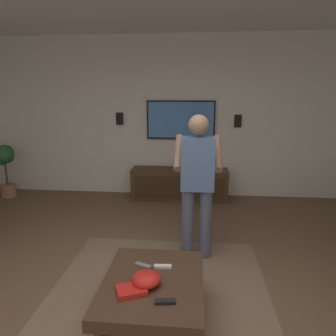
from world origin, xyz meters
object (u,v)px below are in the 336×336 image
(media_console, at_px, (179,184))
(remote_black, at_px, (165,302))
(book, at_px, (132,290))
(tv, at_px, (181,120))
(remote_white, at_px, (163,267))
(wall_speaker_right, at_px, (120,119))
(vase_round, at_px, (183,163))
(coffee_table, at_px, (153,291))
(remote_grey, at_px, (143,266))
(potted_plant_tall, at_px, (5,162))
(bowl, at_px, (146,279))
(person_standing, at_px, (197,179))
(wall_speaker_left, at_px, (238,121))

(media_console, distance_m, remote_black, 3.44)
(media_console, height_order, book, media_console)
(tv, height_order, remote_white, tv)
(wall_speaker_right, bearing_deg, book, -165.28)
(vase_round, bearing_deg, book, 176.13)
(coffee_table, xyz_separation_m, remote_grey, (0.18, 0.11, 0.12))
(wall_speaker_right, bearing_deg, remote_white, -160.61)
(potted_plant_tall, xyz_separation_m, bowl, (-3.05, -3.06, -0.21))
(remote_black, bearing_deg, person_standing, 73.00)
(person_standing, height_order, book, person_standing)
(wall_speaker_left, bearing_deg, book, 161.81)
(remote_grey, distance_m, book, 0.36)
(tv, distance_m, remote_black, 3.81)
(person_standing, relative_size, book, 7.45)
(remote_white, xyz_separation_m, remote_grey, (-0.00, 0.17, 0.00))
(media_console, height_order, wall_speaker_right, wall_speaker_right)
(tv, bearing_deg, media_console, -0.00)
(person_standing, height_order, remote_white, person_standing)
(bowl, bearing_deg, tv, -1.29)
(remote_white, relative_size, remote_black, 1.00)
(tv, height_order, book, tv)
(potted_plant_tall, bearing_deg, wall_speaker_right, -77.79)
(vase_round, xyz_separation_m, wall_speaker_left, (0.25, -0.95, 0.73))
(wall_speaker_left, distance_m, wall_speaker_right, 2.12)
(tv, xyz_separation_m, bowl, (-3.48, 0.08, -0.95))
(media_console, distance_m, bowl, 3.24)
(remote_white, bearing_deg, tv, -93.70)
(person_standing, relative_size, remote_black, 10.93)
(tv, bearing_deg, wall_speaker_right, -90.68)
(potted_plant_tall, bearing_deg, coffee_table, -133.92)
(remote_black, relative_size, wall_speaker_right, 0.68)
(coffee_table, distance_m, remote_grey, 0.24)
(media_console, distance_m, vase_round, 0.39)
(potted_plant_tall, bearing_deg, tv, -82.31)
(book, relative_size, wall_speaker_right, 1.00)
(person_standing, distance_m, remote_black, 1.52)
(tv, height_order, person_standing, tv)
(coffee_table, xyz_separation_m, person_standing, (1.14, -0.34, 0.64))
(media_console, height_order, bowl, media_console)
(media_console, bearing_deg, wall_speaker_left, 104.16)
(person_standing, distance_m, wall_speaker_left, 2.43)
(book, bearing_deg, remote_white, 38.27)
(media_console, relative_size, remote_grey, 11.33)
(remote_white, distance_m, vase_round, 3.00)
(remote_black, bearing_deg, wall_speaker_left, 67.82)
(tv, bearing_deg, remote_white, 0.39)
(person_standing, distance_m, vase_round, 2.07)
(tv, bearing_deg, vase_round, 12.61)
(coffee_table, bearing_deg, wall_speaker_right, 17.52)
(coffee_table, bearing_deg, remote_grey, 30.87)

